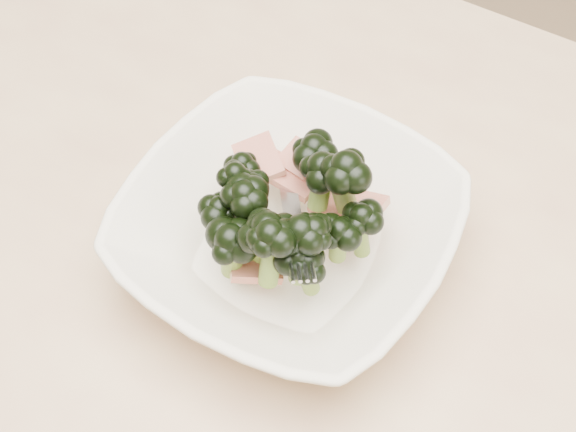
% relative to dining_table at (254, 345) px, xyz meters
% --- Properties ---
extents(dining_table, '(1.20, 0.80, 0.75)m').
position_rel_dining_table_xyz_m(dining_table, '(0.00, 0.00, 0.00)').
color(dining_table, tan).
rests_on(dining_table, ground).
extents(broccoli_dish, '(0.25, 0.25, 0.11)m').
position_rel_dining_table_xyz_m(broccoli_dish, '(0.01, 0.04, 0.14)').
color(broccoli_dish, beige).
rests_on(broccoli_dish, dining_table).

